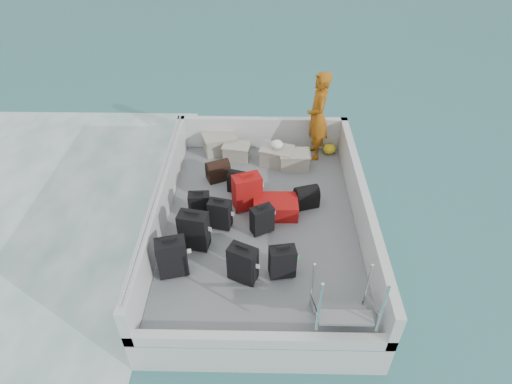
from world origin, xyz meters
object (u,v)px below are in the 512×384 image
at_px(suitcase_5, 247,192).
at_px(suitcase_8, 276,207).
at_px(suitcase_2, 200,206).
at_px(suitcase_4, 220,215).
at_px(suitcase_6, 282,262).
at_px(suitcase_0, 172,258).
at_px(passenger, 318,117).
at_px(suitcase_1, 194,231).
at_px(crate_0, 219,144).
at_px(crate_1, 237,152).
at_px(crate_3, 295,161).
at_px(suitcase_7, 262,220).
at_px(suitcase_3, 243,264).
at_px(crate_2, 277,157).

height_order(suitcase_5, suitcase_8, suitcase_5).
height_order(suitcase_2, suitcase_4, suitcase_4).
distance_m(suitcase_6, suitcase_8, 1.42).
height_order(suitcase_0, passenger, passenger).
xyz_separation_m(suitcase_1, crate_0, (0.16, 2.84, -0.16)).
bearing_deg(suitcase_0, suitcase_1, 52.36).
relative_size(suitcase_5, crate_1, 1.31).
distance_m(crate_0, crate_3, 1.69).
xyz_separation_m(suitcase_0, suitcase_1, (0.25, 0.59, -0.00)).
relative_size(suitcase_0, passenger, 0.37).
xyz_separation_m(suitcase_6, suitcase_7, (-0.31, 0.95, -0.01)).
bearing_deg(suitcase_3, suitcase_1, 165.55).
xyz_separation_m(suitcase_3, suitcase_4, (-0.44, 1.14, -0.04)).
distance_m(suitcase_3, passenger, 3.73).
distance_m(suitcase_2, crate_3, 2.34).
bearing_deg(crate_2, suitcase_1, -120.17).
bearing_deg(suitcase_4, suitcase_8, 33.68).
bearing_deg(crate_2, suitcase_6, -89.45).
bearing_deg(suitcase_1, suitcase_4, 61.43).
distance_m(crate_1, crate_2, 0.86).
height_order(suitcase_3, suitcase_5, suitcase_5).
height_order(suitcase_5, crate_1, suitcase_5).
height_order(crate_1, crate_3, crate_3).
xyz_separation_m(suitcase_4, suitcase_5, (0.44, 0.55, 0.06)).
bearing_deg(crate_2, suitcase_8, -91.69).
xyz_separation_m(suitcase_3, suitcase_5, (0.01, 1.69, 0.02)).
bearing_deg(suitcase_2, suitcase_3, -62.96).
xyz_separation_m(suitcase_2, suitcase_7, (1.10, -0.34, -0.00)).
xyz_separation_m(suitcase_3, crate_0, (-0.66, 3.51, -0.13)).
relative_size(suitcase_6, crate_0, 0.87).
height_order(suitcase_1, crate_2, suitcase_1).
xyz_separation_m(suitcase_2, crate_1, (0.55, 1.86, -0.11)).
height_order(suitcase_3, passenger, passenger).
relative_size(suitcase_5, suitcase_8, 0.87).
relative_size(suitcase_1, crate_0, 1.09).
relative_size(suitcase_1, crate_1, 1.33).
xyz_separation_m(suitcase_3, passenger, (1.38, 3.41, 0.61)).
distance_m(suitcase_4, suitcase_5, 0.71).
xyz_separation_m(suitcase_3, suitcase_7, (0.28, 1.04, -0.06)).
distance_m(suitcase_4, suitcase_7, 0.73).
xyz_separation_m(crate_1, passenger, (1.65, 0.16, 0.78)).
bearing_deg(suitcase_8, suitcase_2, 94.37).
distance_m(suitcase_2, crate_2, 2.17).
relative_size(suitcase_7, passenger, 0.28).
relative_size(suitcase_1, suitcase_6, 1.25).
xyz_separation_m(suitcase_4, crate_1, (0.17, 2.10, -0.12)).
relative_size(suitcase_2, suitcase_8, 0.67).
height_order(suitcase_8, crate_3, crate_3).
bearing_deg(suitcase_7, suitcase_1, 170.02).
bearing_deg(suitcase_3, suitcase_8, 95.93).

